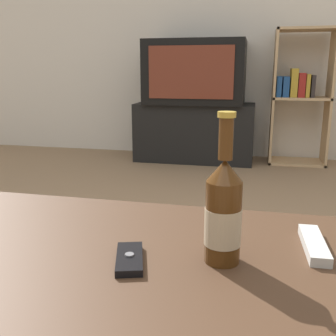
% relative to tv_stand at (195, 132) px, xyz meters
% --- Properties ---
extents(back_wall, '(8.00, 0.05, 2.60)m').
position_rel_tv_stand_xyz_m(back_wall, '(0.27, 0.29, 1.05)').
color(back_wall, silver).
rests_on(back_wall, ground_plane).
extents(coffee_table, '(1.18, 0.62, 0.43)m').
position_rel_tv_stand_xyz_m(coffee_table, '(0.27, -2.74, 0.12)').
color(coffee_table, '#422B1C').
rests_on(coffee_table, ground_plane).
extents(tv_stand, '(1.02, 0.43, 0.50)m').
position_rel_tv_stand_xyz_m(tv_stand, '(0.00, 0.00, 0.00)').
color(tv_stand, black).
rests_on(tv_stand, ground_plane).
extents(television, '(0.83, 0.53, 0.53)m').
position_rel_tv_stand_xyz_m(television, '(0.00, -0.00, 0.51)').
color(television, black).
rests_on(television, tv_stand).
extents(bookshelf, '(0.47, 0.30, 1.11)m').
position_rel_tv_stand_xyz_m(bookshelf, '(0.86, 0.07, 0.34)').
color(bookshelf, tan).
rests_on(bookshelf, ground_plane).
extents(beer_bottle, '(0.07, 0.07, 0.28)m').
position_rel_tv_stand_xyz_m(beer_bottle, '(0.47, -2.72, 0.28)').
color(beer_bottle, '#47280F').
rests_on(beer_bottle, coffee_table).
extents(cell_phone, '(0.08, 0.13, 0.02)m').
position_rel_tv_stand_xyz_m(cell_phone, '(0.30, -2.76, 0.19)').
color(cell_phone, black).
rests_on(cell_phone, coffee_table).
extents(remote_control, '(0.05, 0.17, 0.02)m').
position_rel_tv_stand_xyz_m(remote_control, '(0.65, -2.63, 0.19)').
color(remote_control, beige).
rests_on(remote_control, coffee_table).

